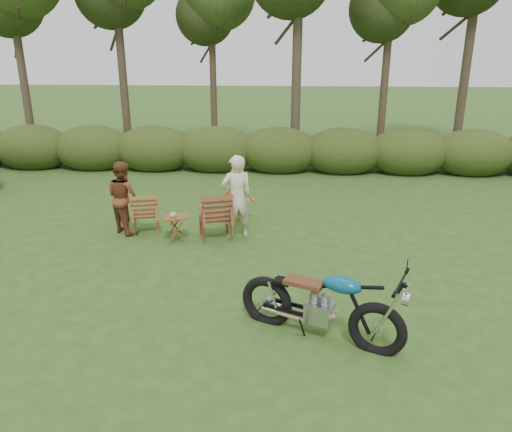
# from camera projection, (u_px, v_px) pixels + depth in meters

# --- Properties ---
(ground) EXTENTS (80.00, 80.00, 0.00)m
(ground) POSITION_uv_depth(u_px,v_px,m) (269.00, 318.00, 7.48)
(ground) COLOR #274517
(ground) RESTS_ON ground
(tree_line) EXTENTS (22.52, 11.62, 8.14)m
(tree_line) POSITION_uv_depth(u_px,v_px,m) (297.00, 44.00, 15.34)
(tree_line) COLOR #362A1D
(tree_line) RESTS_ON ground
(motorcycle) EXTENTS (2.44, 1.73, 1.30)m
(motorcycle) POSITION_uv_depth(u_px,v_px,m) (318.00, 335.00, 7.05)
(motorcycle) COLOR #0D7DB1
(motorcycle) RESTS_ON ground
(lawn_chair_right) EXTENTS (0.89, 0.89, 1.04)m
(lawn_chair_right) POSITION_uv_depth(u_px,v_px,m) (216.00, 237.00, 10.55)
(lawn_chair_right) COLOR #632E18
(lawn_chair_right) RESTS_ON ground
(lawn_chair_left) EXTENTS (0.77, 0.77, 0.92)m
(lawn_chair_left) POSITION_uv_depth(u_px,v_px,m) (146.00, 231.00, 10.88)
(lawn_chair_left) COLOR brown
(lawn_chair_left) RESTS_ON ground
(side_table) EXTENTS (0.61, 0.56, 0.52)m
(side_table) POSITION_uv_depth(u_px,v_px,m) (176.00, 228.00, 10.33)
(side_table) COLOR brown
(side_table) RESTS_ON ground
(cup) EXTENTS (0.16, 0.16, 0.10)m
(cup) POSITION_uv_depth(u_px,v_px,m) (173.00, 215.00, 10.18)
(cup) COLOR beige
(cup) RESTS_ON side_table
(adult_a) EXTENTS (0.75, 0.60, 1.77)m
(adult_a) POSITION_uv_depth(u_px,v_px,m) (237.00, 237.00, 10.55)
(adult_a) COLOR beige
(adult_a) RESTS_ON ground
(adult_b) EXTENTS (0.96, 0.94, 1.56)m
(adult_b) POSITION_uv_depth(u_px,v_px,m) (127.00, 231.00, 10.87)
(adult_b) COLOR brown
(adult_b) RESTS_ON ground
(child) EXTENTS (0.85, 0.56, 1.23)m
(child) POSITION_uv_depth(u_px,v_px,m) (238.00, 220.00, 11.58)
(child) COLOR #D06413
(child) RESTS_ON ground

